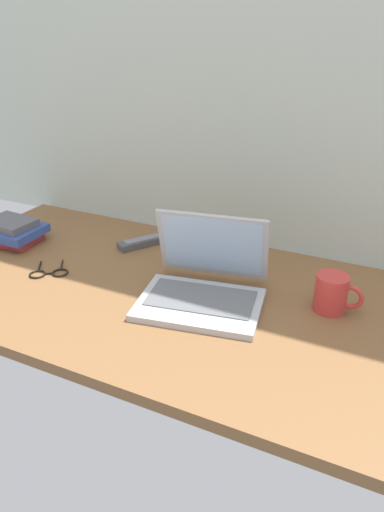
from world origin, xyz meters
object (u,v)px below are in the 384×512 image
object	(u,v)px
laptop	(204,283)
eyeglasses	(49,273)
book_stack	(11,231)
remote_control_near	(142,242)
coffee_mug	(332,293)

from	to	relation	value
laptop	eyeglasses	xyz separation A→B (m)	(-0.46, -0.07, -0.04)
book_stack	laptop	bearing A→B (deg)	-4.27
laptop	remote_control_near	bearing A→B (deg)	145.99
book_stack	eyeglasses	bearing A→B (deg)	-25.86
coffee_mug	book_stack	distance (m)	1.03
eyeglasses	coffee_mug	bearing A→B (deg)	11.67
coffee_mug	remote_control_near	xyz separation A→B (m)	(-0.63, 0.13, -0.04)
remote_control_near	eyeglasses	distance (m)	0.32
laptop	book_stack	xyz separation A→B (m)	(-0.72, 0.05, -0.01)
laptop	coffee_mug	xyz separation A→B (m)	(0.31, 0.09, 0.00)
coffee_mug	eyeglasses	xyz separation A→B (m)	(-0.77, -0.16, -0.05)
laptop	eyeglasses	size ratio (longest dim) A/B	2.55
coffee_mug	book_stack	world-z (taller)	coffee_mug
remote_control_near	eyeglasses	size ratio (longest dim) A/B	1.16
remote_control_near	coffee_mug	bearing A→B (deg)	-11.33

